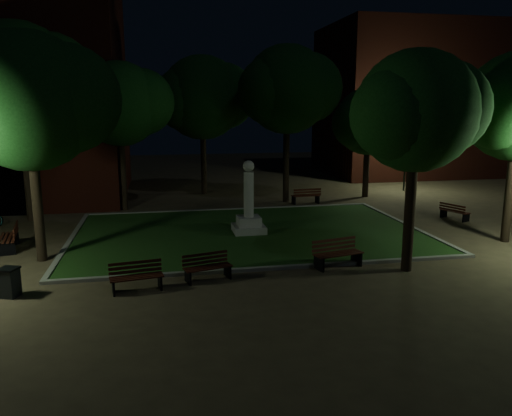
{
  "coord_description": "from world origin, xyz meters",
  "views": [
    {
      "loc": [
        -3.78,
        -19.26,
        5.6
      ],
      "look_at": [
        0.13,
        1.0,
        1.36
      ],
      "focal_mm": 35.0,
      "sensor_mm": 36.0,
      "label": 1
    }
  ],
  "objects_px": {
    "bench_left_side": "(10,238)",
    "bench_far_side": "(306,196)",
    "monument": "(249,213)",
    "trash_bin": "(9,282)",
    "bench_west_near": "(136,277)",
    "bench_near_left": "(207,268)",
    "bench_near_right": "(337,254)",
    "bench_right_side": "(454,212)"
  },
  "relations": [
    {
      "from": "trash_bin",
      "to": "bench_right_side",
      "type": "bearing_deg",
      "value": 19.89
    },
    {
      "from": "monument",
      "to": "bench_near_left",
      "type": "bearing_deg",
      "value": -112.9
    },
    {
      "from": "bench_near_left",
      "to": "bench_west_near",
      "type": "relative_size",
      "value": 0.99
    },
    {
      "from": "bench_right_side",
      "to": "trash_bin",
      "type": "xyz_separation_m",
      "value": [
        -18.92,
        -6.85,
        0.07
      ]
    },
    {
      "from": "bench_left_side",
      "to": "bench_near_right",
      "type": "bearing_deg",
      "value": 59.8
    },
    {
      "from": "bench_far_side",
      "to": "trash_bin",
      "type": "xyz_separation_m",
      "value": [
        -12.82,
        -12.25,
        0.02
      ]
    },
    {
      "from": "monument",
      "to": "bench_left_side",
      "type": "relative_size",
      "value": 1.67
    },
    {
      "from": "bench_near_right",
      "to": "bench_left_side",
      "type": "bearing_deg",
      "value": 146.35
    },
    {
      "from": "monument",
      "to": "bench_near_right",
      "type": "distance_m",
      "value": 5.68
    },
    {
      "from": "bench_left_side",
      "to": "bench_right_side",
      "type": "distance_m",
      "value": 20.37
    },
    {
      "from": "monument",
      "to": "bench_near_left",
      "type": "distance_m",
      "value": 6.17
    },
    {
      "from": "trash_bin",
      "to": "bench_west_near",
      "type": "bearing_deg",
      "value": -2.84
    },
    {
      "from": "bench_near_right",
      "to": "bench_right_side",
      "type": "distance_m",
      "value": 10.28
    },
    {
      "from": "bench_west_near",
      "to": "bench_right_side",
      "type": "xyz_separation_m",
      "value": [
        15.22,
        7.03,
        -0.03
      ]
    },
    {
      "from": "bench_west_near",
      "to": "trash_bin",
      "type": "bearing_deg",
      "value": 168.07
    },
    {
      "from": "bench_west_near",
      "to": "bench_near_right",
      "type": "bearing_deg",
      "value": -0.59
    },
    {
      "from": "monument",
      "to": "bench_near_right",
      "type": "relative_size",
      "value": 1.7
    },
    {
      "from": "bench_far_side",
      "to": "trash_bin",
      "type": "height_order",
      "value": "bench_far_side"
    },
    {
      "from": "bench_far_side",
      "to": "bench_left_side",
      "type": "bearing_deg",
      "value": 22.09
    },
    {
      "from": "bench_near_right",
      "to": "bench_far_side",
      "type": "xyz_separation_m",
      "value": [
        2.25,
        11.4,
        -0.03
      ]
    },
    {
      "from": "trash_bin",
      "to": "bench_near_left",
      "type": "bearing_deg",
      "value": 3.62
    },
    {
      "from": "bench_west_near",
      "to": "bench_far_side",
      "type": "distance_m",
      "value": 15.42
    },
    {
      "from": "monument",
      "to": "bench_west_near",
      "type": "xyz_separation_m",
      "value": [
        -4.63,
        -6.22,
        -0.54
      ]
    },
    {
      "from": "bench_near_right",
      "to": "bench_west_near",
      "type": "bearing_deg",
      "value": 175.33
    },
    {
      "from": "bench_near_left",
      "to": "bench_far_side",
      "type": "bearing_deg",
      "value": 44.78
    },
    {
      "from": "bench_west_near",
      "to": "trash_bin",
      "type": "relative_size",
      "value": 1.88
    },
    {
      "from": "bench_near_right",
      "to": "bench_right_side",
      "type": "height_order",
      "value": "bench_near_right"
    },
    {
      "from": "bench_west_near",
      "to": "bench_right_side",
      "type": "distance_m",
      "value": 16.77
    },
    {
      "from": "bench_far_side",
      "to": "trash_bin",
      "type": "bearing_deg",
      "value": 39.75
    },
    {
      "from": "bench_right_side",
      "to": "trash_bin",
      "type": "relative_size",
      "value": 1.75
    },
    {
      "from": "bench_near_left",
      "to": "bench_left_side",
      "type": "height_order",
      "value": "bench_left_side"
    },
    {
      "from": "monument",
      "to": "bench_near_left",
      "type": "height_order",
      "value": "monument"
    },
    {
      "from": "monument",
      "to": "bench_far_side",
      "type": "relative_size",
      "value": 1.88
    },
    {
      "from": "bench_left_side",
      "to": "bench_far_side",
      "type": "distance_m",
      "value": 15.81
    },
    {
      "from": "monument",
      "to": "bench_west_near",
      "type": "relative_size",
      "value": 1.9
    },
    {
      "from": "trash_bin",
      "to": "monument",
      "type": "bearing_deg",
      "value": 35.94
    },
    {
      "from": "monument",
      "to": "trash_bin",
      "type": "distance_m",
      "value": 10.3
    },
    {
      "from": "monument",
      "to": "bench_west_near",
      "type": "bearing_deg",
      "value": -126.66
    },
    {
      "from": "bench_right_side",
      "to": "bench_left_side",
      "type": "bearing_deg",
      "value": 72.62
    },
    {
      "from": "bench_west_near",
      "to": "bench_left_side",
      "type": "bearing_deg",
      "value": 123.69
    },
    {
      "from": "bench_left_side",
      "to": "bench_far_side",
      "type": "relative_size",
      "value": 1.12
    },
    {
      "from": "bench_near_right",
      "to": "bench_left_side",
      "type": "height_order",
      "value": "bench_left_side"
    }
  ]
}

